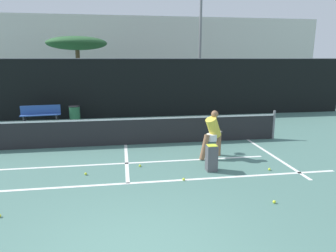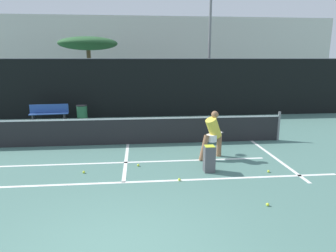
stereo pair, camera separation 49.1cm
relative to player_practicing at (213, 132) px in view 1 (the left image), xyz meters
The scene contains 20 objects.
court_baseline_near 3.17m from the player_practicing, 147.96° to the right, with size 11.00×0.10×0.01m, color white.
court_service_line 2.72m from the player_practicing, behind, with size 8.25×0.10×0.01m, color white.
court_center_mark 2.72m from the player_practicing, behind, with size 0.10×3.36×0.01m, color white.
court_sideline_right 2.06m from the player_practicing, ahead, with size 0.10×4.36×0.01m, color white.
net 3.14m from the player_practicing, 146.41° to the left, with size 11.09×0.09×1.07m.
fence_back 7.33m from the player_practicing, 110.91° to the left, with size 24.00×0.06×2.97m.
player_practicing is the anchor object (origin of this frame).
tennis_ball_scattered_2 2.42m from the player_practicing, 166.69° to the right, with size 0.07×0.07×0.07m, color #D1E033.
tennis_ball_scattered_4 1.06m from the player_practicing, 114.48° to the right, with size 0.07×0.07×0.07m, color #D1E033.
tennis_ball_scattered_5 1.94m from the player_practicing, 48.27° to the right, with size 0.07×0.07×0.07m, color #D1E033.
tennis_ball_scattered_6 3.23m from the player_practicing, 82.78° to the right, with size 0.07×0.07×0.07m, color #D1E033.
tennis_ball_scattered_7 3.86m from the player_practicing, 165.94° to the right, with size 0.07×0.07×0.07m, color #D1E033.
tennis_ball_scattered_8 2.20m from the player_practicing, 126.57° to the right, with size 0.07×0.07×0.07m, color #D1E033.
ball_hopper 1.23m from the player_practicing, 107.98° to the right, with size 0.28×0.28×0.71m.
courtside_bench 8.61m from the player_practicing, 137.92° to the left, with size 1.76×0.58×0.86m.
trash_bin 7.68m from the player_practicing, 129.75° to the left, with size 0.52×0.52×0.79m.
parked_car 10.75m from the player_practicing, 91.81° to the left, with size 1.90×4.42×1.43m.
floodlight_mast 11.49m from the player_practicing, 77.73° to the left, with size 1.10×0.24×8.95m.
tree_west 14.34m from the player_practicing, 113.28° to the left, with size 3.96×3.96×4.40m.
building_far 19.79m from the player_practicing, 97.62° to the left, with size 36.00×2.40×6.50m, color beige.
Camera 1 is at (-0.07, -3.87, 2.95)m, focal length 32.00 mm.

